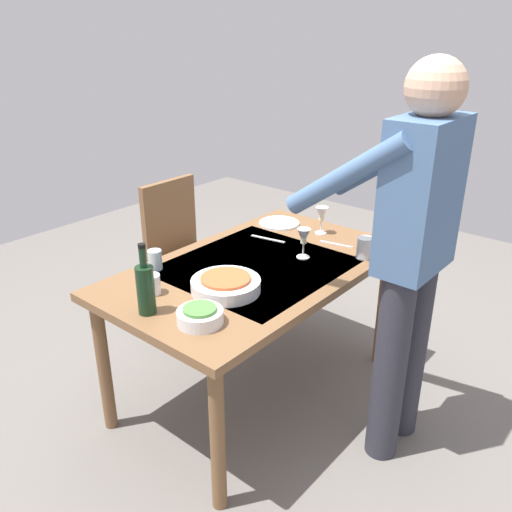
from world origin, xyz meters
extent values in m
plane|color=#66605B|center=(0.00, 0.00, 0.00)|extent=(6.00, 6.00, 0.00)
cube|color=brown|center=(0.00, 0.00, 0.71)|extent=(1.45, 0.86, 0.04)
cube|color=#C6AD89|center=(0.00, 0.00, 0.72)|extent=(0.80, 0.73, 0.00)
cylinder|color=brown|center=(-0.66, -0.36, 0.34)|extent=(0.06, 0.06, 0.69)
cylinder|color=brown|center=(0.66, -0.36, 0.34)|extent=(0.06, 0.06, 0.69)
cylinder|color=brown|center=(-0.66, 0.36, 0.34)|extent=(0.06, 0.06, 0.69)
cylinder|color=brown|center=(0.66, 0.36, 0.34)|extent=(0.06, 0.06, 0.69)
cube|color=#523019|center=(-0.26, -0.73, 0.45)|extent=(0.40, 0.40, 0.04)
cube|color=brown|center=(-0.26, -0.91, 0.70)|extent=(0.40, 0.04, 0.45)
cylinder|color=brown|center=(-0.43, -0.90, 0.23)|extent=(0.04, 0.04, 0.43)
cylinder|color=brown|center=(-0.09, -0.90, 0.23)|extent=(0.04, 0.04, 0.43)
cylinder|color=brown|center=(-0.43, -0.56, 0.23)|extent=(0.04, 0.04, 0.43)
cylinder|color=brown|center=(-0.09, -0.56, 0.23)|extent=(0.04, 0.04, 0.43)
cylinder|color=#2D2D38|center=(-0.03, 0.71, 0.44)|extent=(0.14, 0.14, 0.88)
cylinder|color=#2D2D38|center=(-0.23, 0.71, 0.44)|extent=(0.14, 0.14, 0.88)
cube|color=#47668E|center=(-0.13, 0.71, 1.18)|extent=(0.36, 0.20, 0.60)
sphere|color=tan|center=(-0.13, 0.71, 1.58)|extent=(0.22, 0.22, 0.22)
cylinder|color=#47668E|center=(0.04, 0.47, 1.25)|extent=(0.08, 0.52, 0.40)
cylinder|color=#47668E|center=(-0.30, 0.47, 1.25)|extent=(0.08, 0.52, 0.40)
cylinder|color=black|center=(0.62, -0.04, 0.83)|extent=(0.07, 0.07, 0.20)
cylinder|color=black|center=(0.62, -0.04, 0.97)|extent=(0.03, 0.03, 0.08)
cylinder|color=black|center=(0.62, -0.04, 1.01)|extent=(0.03, 0.03, 0.02)
cylinder|color=white|center=(-0.55, 0.00, 0.73)|extent=(0.06, 0.06, 0.01)
cylinder|color=white|center=(-0.55, 0.00, 0.77)|extent=(0.01, 0.01, 0.07)
cone|color=white|center=(-0.55, 0.00, 0.84)|extent=(0.07, 0.07, 0.07)
cylinder|color=beige|center=(-0.55, 0.00, 0.82)|extent=(0.03, 0.03, 0.03)
cylinder|color=white|center=(-0.22, 0.12, 0.73)|extent=(0.06, 0.06, 0.01)
cylinder|color=white|center=(-0.22, 0.12, 0.77)|extent=(0.01, 0.01, 0.07)
cone|color=white|center=(-0.22, 0.12, 0.84)|extent=(0.07, 0.07, 0.07)
cylinder|color=beige|center=(-0.22, 0.12, 0.82)|extent=(0.03, 0.03, 0.03)
cylinder|color=silver|center=(0.33, -0.34, 0.77)|extent=(0.07, 0.07, 0.09)
cylinder|color=silver|center=(0.50, -0.16, 0.77)|extent=(0.07, 0.07, 0.09)
cylinder|color=silver|center=(-0.41, 0.34, 0.78)|extent=(0.08, 0.08, 0.11)
cylinder|color=silver|center=(0.28, 0.07, 0.75)|extent=(0.30, 0.30, 0.05)
cylinder|color=#C6562D|center=(0.28, 0.07, 0.78)|extent=(0.22, 0.22, 0.03)
cylinder|color=silver|center=(0.54, 0.18, 0.75)|extent=(0.18, 0.18, 0.05)
cylinder|color=#4C843D|center=(0.54, 0.18, 0.78)|extent=(0.13, 0.13, 0.03)
cylinder|color=silver|center=(-0.52, -0.26, 0.73)|extent=(0.23, 0.23, 0.01)
cube|color=silver|center=(-0.30, -0.17, 0.73)|extent=(0.05, 0.20, 0.00)
cube|color=silver|center=(-0.47, 0.15, 0.73)|extent=(0.05, 0.18, 0.00)
camera|label=1|loc=(1.76, 1.48, 1.79)|focal=37.50mm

